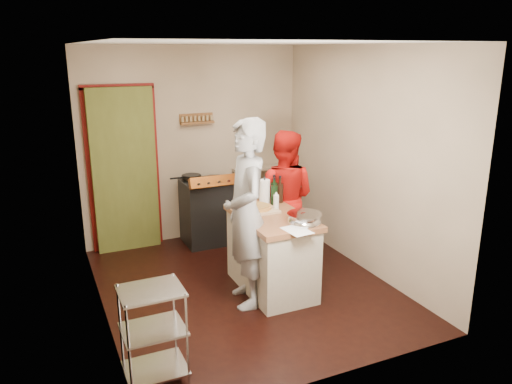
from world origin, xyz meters
TOP-DOWN VIEW (x-y plane):
  - floor at (0.00, 0.00)m, footprint 3.50×3.50m
  - back_wall at (-0.64, 1.78)m, footprint 3.00×0.44m
  - left_wall at (-1.50, 0.00)m, footprint 0.04×3.50m
  - right_wall at (1.50, 0.00)m, footprint 0.04×3.50m
  - ceiling at (0.00, 0.00)m, footprint 3.00×3.50m
  - stove at (0.05, 1.42)m, footprint 0.60×0.63m
  - wire_shelving at (-1.28, -1.20)m, footprint 0.48×0.40m
  - island at (0.25, -0.17)m, footprint 0.68×1.25m
  - person_stripe at (-0.11, -0.32)m, footprint 0.57×0.77m
  - person_red at (0.70, 0.45)m, footprint 1.01×0.98m

SIDE VIEW (x-z plane):
  - floor at x=0.00m, z-range 0.00..0.00m
  - wire_shelving at x=-1.28m, z-range 0.04..0.84m
  - stove at x=0.05m, z-range -0.05..0.95m
  - island at x=0.25m, z-range -0.13..1.04m
  - person_red at x=0.70m, z-range 0.00..1.64m
  - person_stripe at x=-0.11m, z-range 0.00..1.92m
  - back_wall at x=-0.64m, z-range -0.17..2.43m
  - left_wall at x=-1.50m, z-range 0.00..2.60m
  - right_wall at x=1.50m, z-range 0.00..2.60m
  - ceiling at x=0.00m, z-range 2.60..2.62m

